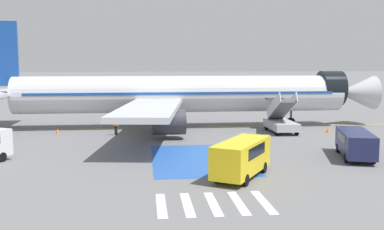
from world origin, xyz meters
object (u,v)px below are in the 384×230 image
object	(u,v)px
service_van_1	(355,142)
ground_crew_1	(116,124)
traffic_cone_0	(328,130)
airliner	(175,94)
fuel_tanker	(125,96)
traffic_cone_1	(58,131)
service_van_2	(242,156)
boarding_stairs_forward	(281,122)
ground_crew_0	(153,121)

from	to	relation	value
service_van_1	ground_crew_1	world-z (taller)	service_van_1
traffic_cone_0	airliner	bearing A→B (deg)	160.91
fuel_tanker	traffic_cone_1	world-z (taller)	fuel_tanker
service_van_2	traffic_cone_1	xyz separation A→B (m)	(-13.46, 17.50, -1.04)
airliner	boarding_stairs_forward	world-z (taller)	airliner
service_van_2	traffic_cone_0	distance (m)	19.45
traffic_cone_0	service_van_2	bearing A→B (deg)	-127.00
service_van_2	fuel_tanker	bearing A→B (deg)	133.36
airliner	fuel_tanker	size ratio (longest dim) A/B	4.26
airliner	service_van_2	bearing A→B (deg)	6.49
ground_crew_1	traffic_cone_1	xyz separation A→B (m)	(-5.42, 1.35, -0.75)
airliner	service_van_2	world-z (taller)	airliner
service_van_1	service_van_2	xyz separation A→B (m)	(-8.91, -4.41, 0.15)
airliner	traffic_cone_1	bearing A→B (deg)	-75.61
boarding_stairs_forward	ground_crew_1	world-z (taller)	boarding_stairs_forward
ground_crew_1	traffic_cone_1	world-z (taller)	ground_crew_1
boarding_stairs_forward	fuel_tanker	xyz separation A→B (m)	(-15.58, 25.62, 0.64)
airliner	ground_crew_0	distance (m)	4.21
airliner	traffic_cone_1	size ratio (longest dim) A/B	92.62
service_van_1	ground_crew_0	distance (m)	18.97
traffic_cone_0	traffic_cone_1	world-z (taller)	traffic_cone_0
service_van_1	traffic_cone_1	xyz separation A→B (m)	(-22.37, 13.09, -0.89)
fuel_tanker	traffic_cone_0	world-z (taller)	fuel_tanker
ground_crew_0	fuel_tanker	bearing A→B (deg)	-36.48
boarding_stairs_forward	ground_crew_1	bearing A→B (deg)	179.39
boarding_stairs_forward	fuel_tanker	bearing A→B (deg)	121.05
traffic_cone_0	boarding_stairs_forward	bearing A→B (deg)	172.83
ground_crew_0	airliner	bearing A→B (deg)	-84.65
boarding_stairs_forward	ground_crew_0	distance (m)	12.03
fuel_tanker	service_van_1	size ratio (longest dim) A/B	1.69
airliner	fuel_tanker	distance (m)	22.15
service_van_1	service_van_2	size ratio (longest dim) A/B	1.08
fuel_tanker	ground_crew_0	distance (m)	24.26
ground_crew_1	traffic_cone_0	bearing A→B (deg)	-148.96
service_van_1	traffic_cone_0	distance (m)	11.47
traffic_cone_0	service_van_1	bearing A→B (deg)	-104.04
fuel_tanker	service_van_2	bearing A→B (deg)	-177.42
service_van_1	ground_crew_1	distance (m)	20.62
fuel_tanker	traffic_cone_1	xyz separation A→B (m)	(-5.16, -24.18, -1.40)
airliner	ground_crew_0	bearing A→B (deg)	-39.74
boarding_stairs_forward	ground_crew_1	xyz separation A→B (m)	(-15.32, 0.09, -0.01)
airliner	traffic_cone_1	xyz separation A→B (m)	(-11.04, -2.89, -3.12)
traffic_cone_0	fuel_tanker	bearing A→B (deg)	127.36
traffic_cone_0	ground_crew_1	bearing A→B (deg)	178.13
ground_crew_0	ground_crew_1	size ratio (longest dim) A/B	1.01
ground_crew_0	traffic_cone_1	world-z (taller)	ground_crew_0
ground_crew_0	traffic_cone_0	bearing A→B (deg)	-142.83
ground_crew_0	traffic_cone_0	size ratio (longest dim) A/B	3.36
traffic_cone_0	traffic_cone_1	size ratio (longest dim) A/B	1.11
service_van_1	traffic_cone_0	size ratio (longest dim) A/B	11.57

